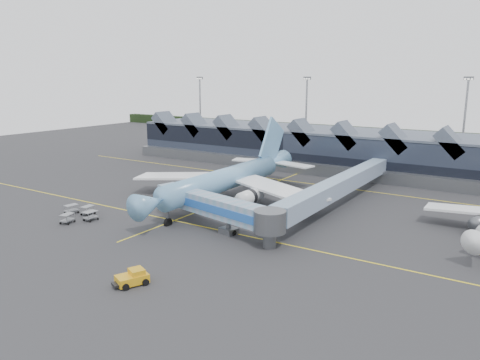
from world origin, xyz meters
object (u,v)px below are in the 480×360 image
Objects in this scene: main_airliner at (228,178)px; jet_bridge at (223,209)px; fuel_truck at (188,191)px; pushback_tug at (132,278)px.

main_airliner reaches higher than jet_bridge.
main_airliner is at bearing 133.77° from jet_bridge.
fuel_truck is at bearing 156.30° from jet_bridge.
main_airliner is 36.62m from pushback_tug.
main_airliner is 1.83× the size of jet_bridge.
main_airliner reaches higher than fuel_truck.
jet_bridge reaches higher than fuel_truck.
fuel_truck is at bearing 143.32° from pushback_tug.
main_airliner is 5.05× the size of fuel_truck.
main_airliner is at bearing 33.48° from fuel_truck.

